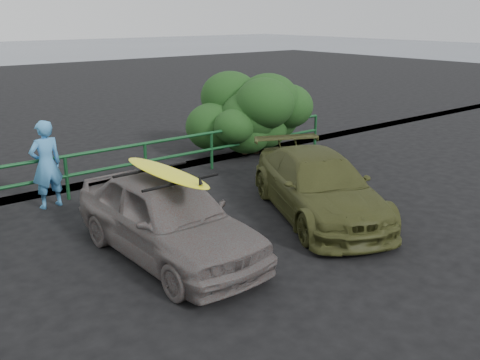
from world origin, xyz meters
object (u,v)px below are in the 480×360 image
(olive_vehicle, at_px, (319,186))
(surfboard, at_px, (166,172))
(sedan, at_px, (168,217))
(guardrail, at_px, (108,170))
(man, at_px, (46,164))

(olive_vehicle, bearing_deg, surfboard, -159.66)
(sedan, xyz_separation_m, surfboard, (0.00, 0.00, 0.80))
(surfboard, bearing_deg, olive_vehicle, -5.14)
(guardrail, xyz_separation_m, surfboard, (-0.77, -3.97, 1.00))
(guardrail, height_order, man, man)
(olive_vehicle, xyz_separation_m, man, (-4.18, 3.99, 0.31))
(man, bearing_deg, sedan, 94.75)
(sedan, distance_m, man, 3.82)
(guardrail, xyz_separation_m, sedan, (-0.77, -3.97, 0.20))
(surfboard, bearing_deg, man, 99.98)
(olive_vehicle, height_order, man, man)
(man, distance_m, surfboard, 3.85)
(guardrail, bearing_deg, sedan, -100.96)
(sedan, height_order, man, man)
(sedan, relative_size, olive_vehicle, 0.94)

